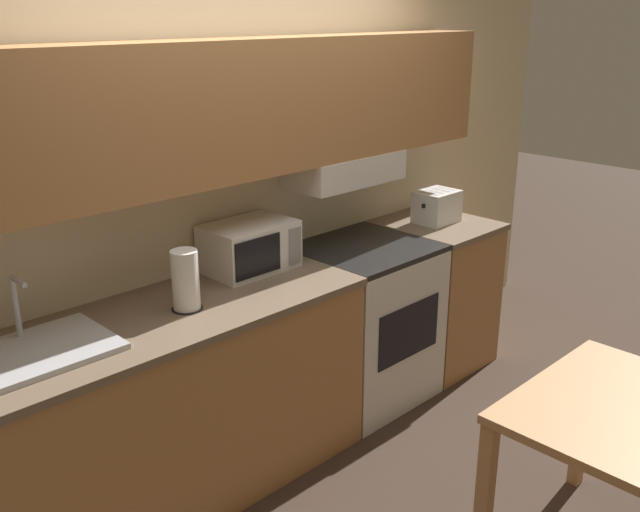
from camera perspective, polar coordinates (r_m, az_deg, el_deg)
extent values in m
plane|color=#3D2D23|center=(4.16, -6.26, -12.31)|extent=(16.00, 16.00, 0.00)
cube|color=beige|center=(3.68, -7.22, 5.03)|extent=(5.58, 0.05, 2.55)
cube|color=#B27A47|center=(3.45, -5.62, 11.79)|extent=(3.18, 0.32, 0.63)
cube|color=white|center=(3.95, 1.89, 7.02)|extent=(0.68, 0.34, 0.16)
cube|color=#B27A47|center=(3.38, -11.85, -11.93)|extent=(1.87, 0.66, 0.89)
cube|color=#75604C|center=(3.17, -12.42, -4.78)|extent=(1.89, 0.68, 0.04)
cube|color=#B27A47|center=(4.60, 8.99, -3.04)|extent=(0.57, 0.66, 0.89)
cube|color=#75604C|center=(4.45, 9.29, 2.46)|extent=(0.59, 0.68, 0.04)
cube|color=white|center=(4.13, 3.48, -5.47)|extent=(0.71, 0.66, 0.89)
cube|color=black|center=(3.96, 3.61, 0.60)|extent=(0.71, 0.66, 0.03)
cube|color=black|center=(3.91, 7.15, -6.01)|extent=(0.50, 0.01, 0.31)
cylinder|color=black|center=(3.76, 3.48, -0.25)|extent=(0.10, 0.10, 0.01)
cylinder|color=black|center=(3.99, 6.56, 0.83)|extent=(0.10, 0.10, 0.01)
cylinder|color=black|center=(3.93, 0.62, 0.66)|extent=(0.10, 0.10, 0.01)
cylinder|color=black|center=(4.15, 3.74, 1.65)|extent=(0.10, 0.10, 0.01)
cube|color=white|center=(3.58, -5.68, 0.78)|extent=(0.45, 0.30, 0.24)
cube|color=black|center=(3.42, -4.97, -0.07)|extent=(0.28, 0.01, 0.19)
cube|color=gray|center=(3.57, -2.01, 0.82)|extent=(0.08, 0.01, 0.19)
cube|color=white|center=(4.42, 9.32, 3.92)|extent=(0.26, 0.20, 0.20)
cube|color=black|center=(4.31, 8.29, 3.98)|extent=(0.01, 0.02, 0.02)
cube|color=black|center=(4.33, 8.68, 4.91)|extent=(0.04, 0.14, 0.01)
cube|color=black|center=(4.38, 9.16, 5.04)|extent=(0.04, 0.14, 0.01)
cube|color=black|center=(4.42, 9.62, 5.16)|extent=(0.04, 0.14, 0.01)
cube|color=black|center=(4.47, 10.07, 5.29)|extent=(0.04, 0.14, 0.01)
cube|color=#B7BABF|center=(2.93, -21.62, -7.12)|extent=(0.55, 0.41, 0.02)
cube|color=#4C4F54|center=(2.92, -21.47, -7.19)|extent=(0.47, 0.31, 0.01)
cylinder|color=#B7BABF|center=(3.01, -23.14, -3.78)|extent=(0.02, 0.02, 0.25)
cylinder|color=#B7BABF|center=(2.92, -23.00, -1.88)|extent=(0.02, 0.12, 0.02)
cylinder|color=black|center=(3.18, -10.56, -4.14)|extent=(0.14, 0.14, 0.01)
cylinder|color=white|center=(3.13, -10.71, -1.87)|extent=(0.12, 0.12, 0.26)
cube|color=tan|center=(3.00, 23.74, -11.45)|extent=(0.90, 0.79, 0.04)
cube|color=tan|center=(3.01, 13.00, -18.52)|extent=(0.06, 0.06, 0.70)
cube|color=tan|center=(3.63, 20.28, -12.15)|extent=(0.06, 0.06, 0.70)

